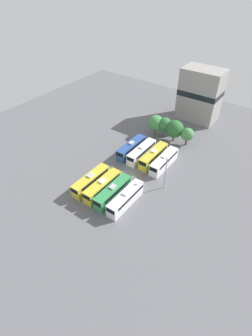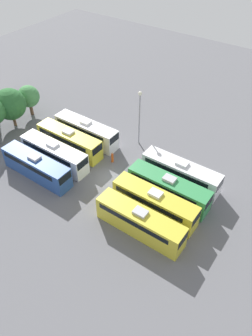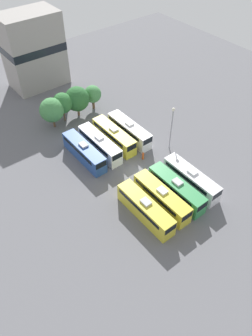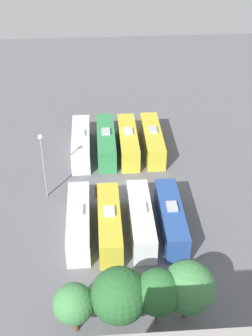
% 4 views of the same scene
% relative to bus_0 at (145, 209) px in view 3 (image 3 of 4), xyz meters
% --- Properties ---
extents(ground_plane, '(115.40, 115.40, 0.00)m').
position_rel_bus_0_xyz_m(ground_plane, '(5.13, 8.62, -1.79)').
color(ground_plane, slate).
extents(bus_0, '(2.56, 11.12, 3.60)m').
position_rel_bus_0_xyz_m(bus_0, '(0.00, 0.00, 0.00)').
color(bus_0, gold).
rests_on(bus_0, ground_plane).
extents(bus_1, '(2.56, 11.12, 3.60)m').
position_rel_bus_0_xyz_m(bus_1, '(3.53, 0.15, 0.00)').
color(bus_1, gold).
rests_on(bus_1, ground_plane).
extents(bus_2, '(2.56, 11.12, 3.60)m').
position_rel_bus_0_xyz_m(bus_2, '(6.71, 0.03, 0.00)').
color(bus_2, '#338C4C').
rests_on(bus_2, ground_plane).
extents(bus_3, '(2.56, 11.12, 3.60)m').
position_rel_bus_0_xyz_m(bus_3, '(10.29, 0.15, 0.00)').
color(bus_3, silver).
rests_on(bus_3, ground_plane).
extents(bus_4, '(2.56, 11.12, 3.60)m').
position_rel_bus_0_xyz_m(bus_4, '(-0.17, 17.15, 0.00)').
color(bus_4, '#284C93').
rests_on(bus_4, ground_plane).
extents(bus_5, '(2.56, 11.12, 3.60)m').
position_rel_bus_0_xyz_m(bus_5, '(3.32, 17.15, 0.00)').
color(bus_5, silver).
rests_on(bus_5, ground_plane).
extents(bus_6, '(2.56, 11.12, 3.60)m').
position_rel_bus_0_xyz_m(bus_6, '(6.92, 17.51, 0.00)').
color(bus_6, gold).
rests_on(bus_6, ground_plane).
extents(bus_7, '(2.56, 11.12, 3.60)m').
position_rel_bus_0_xyz_m(bus_7, '(10.40, 17.06, 0.00)').
color(bus_7, silver).
rests_on(bus_7, ground_plane).
extents(worker_person, '(0.36, 0.36, 1.77)m').
position_rel_bus_0_xyz_m(worker_person, '(8.36, 10.37, -0.96)').
color(worker_person, '#CC4C19').
rests_on(worker_person, ground_plane).
extents(light_pole, '(0.60, 0.60, 9.06)m').
position_rel_bus_0_xyz_m(light_pole, '(14.58, 9.82, 4.23)').
color(light_pole, gray).
rests_on(light_pole, ground_plane).
extents(tree_0, '(4.95, 4.95, 6.62)m').
position_rel_bus_0_xyz_m(tree_0, '(0.27, 29.40, 2.34)').
color(tree_0, brown).
rests_on(tree_0, ground_plane).
extents(tree_1, '(4.27, 4.27, 6.51)m').
position_rel_bus_0_xyz_m(tree_1, '(3.08, 29.96, 2.58)').
color(tree_1, brown).
rests_on(tree_1, ground_plane).
extents(tree_2, '(5.22, 5.22, 6.69)m').
position_rel_bus_0_xyz_m(tree_2, '(6.50, 29.85, 2.28)').
color(tree_2, brown).
rests_on(tree_2, ground_plane).
extents(tree_3, '(3.77, 3.77, 5.49)m').
position_rel_bus_0_xyz_m(tree_3, '(10.57, 30.09, 1.78)').
color(tree_3, brown).
rests_on(tree_3, ground_plane).
extents(depot_building, '(12.90, 8.36, 16.98)m').
position_rel_bus_0_xyz_m(depot_building, '(6.13, 47.17, 6.79)').
color(depot_building, gray).
rests_on(depot_building, ground_plane).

